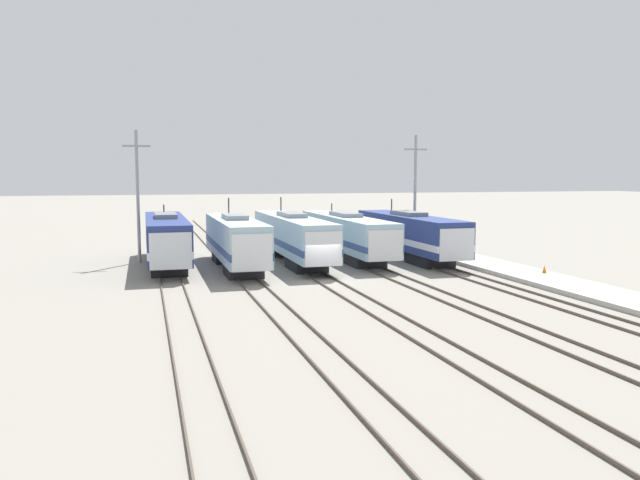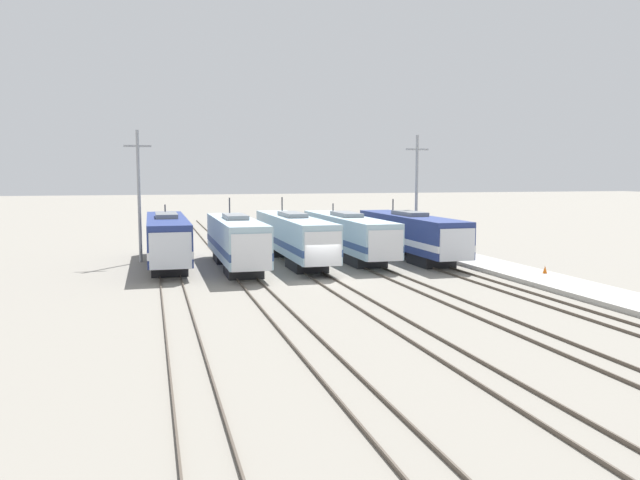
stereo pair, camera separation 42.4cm
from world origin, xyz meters
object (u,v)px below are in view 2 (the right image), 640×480
locomotive_center_left (236,241)px  catenary_tower_left (139,193)px  locomotive_far_left (167,239)px  locomotive_far_right (412,235)px  catenary_tower_right (417,191)px  locomotive_center (294,237)px  locomotive_center_right (348,235)px  traffic_cone (545,270)px

locomotive_center_left → catenary_tower_left: 10.17m
locomotive_far_left → locomotive_far_right: size_ratio=0.98×
locomotive_far_right → catenary_tower_right: (2.34, 4.42, 3.67)m
locomotive_far_left → catenary_tower_left: bearing=123.8°
locomotive_far_left → catenary_tower_right: (23.09, 3.18, 3.62)m
locomotive_center → catenary_tower_left: (-12.50, 3.62, 3.66)m
locomotive_center → catenary_tower_left: 13.52m
catenary_tower_right → catenary_tower_left: bearing=180.0°
locomotive_center_right → traffic_cone: (10.42, -13.76, -1.50)m
locomotive_far_left → locomotive_center_right: size_ratio=0.91×
locomotive_center_left → locomotive_far_right: locomotive_center_left is taller
locomotive_far_right → catenary_tower_left: catenary_tower_left is taller
locomotive_center_left → locomotive_center_right: 11.03m
locomotive_far_left → locomotive_center: locomotive_center is taller
locomotive_center_right → catenary_tower_right: (7.53, 2.33, 3.73)m
locomotive_center_left → catenary_tower_right: bearing=18.7°
locomotive_center → catenary_tower_left: size_ratio=1.76×
locomotive_center → catenary_tower_right: 13.72m
traffic_cone → locomotive_far_left: bearing=153.6°
locomotive_far_right → catenary_tower_left: 23.59m
locomotive_far_left → locomotive_center_left: 5.94m
locomotive_center_left → catenary_tower_left: size_ratio=1.46×
catenary_tower_left → traffic_cone: size_ratio=20.26×
locomotive_far_right → traffic_cone: (5.23, -11.68, -1.55)m
locomotive_center → locomotive_far_right: (10.38, -0.80, -0.01)m
catenary_tower_right → traffic_cone: 17.17m
locomotive_center_right → catenary_tower_right: 8.72m
catenary_tower_left → locomotive_center: bearing=-16.1°
locomotive_center_right → catenary_tower_right: catenary_tower_right is taller
locomotive_far_left → locomotive_center: bearing=-2.4°
catenary_tower_left → locomotive_center_right: bearing=-7.5°
locomotive_far_left → locomotive_far_right: 20.79m
locomotive_center_right → catenary_tower_right: bearing=17.2°
locomotive_center_left → locomotive_center_right: (10.38, 3.74, -0.10)m
locomotive_far_left → catenary_tower_left: catenary_tower_left is taller
locomotive_far_left → locomotive_far_right: (20.75, -1.24, -0.05)m
locomotive_center_right → catenary_tower_left: size_ratio=1.74×
locomotive_far_left → locomotive_center_right: 15.59m
catenary_tower_right → traffic_cone: catenary_tower_right is taller
traffic_cone → locomotive_far_right: bearing=114.1°
locomotive_center_right → traffic_cone: locomotive_center_right is taller
locomotive_center → traffic_cone: (15.61, -12.48, -1.57)m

